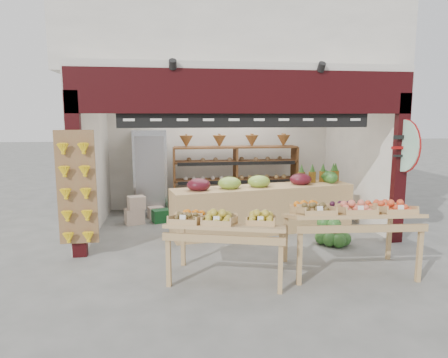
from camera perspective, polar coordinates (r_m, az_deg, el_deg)
ground at (r=7.98m, az=1.70°, el=-7.46°), size 60.00×60.00×0.00m
shop_structure at (r=9.40m, az=0.06°, el=19.15°), size 6.36×5.12×5.40m
banana_board at (r=6.63m, az=-20.34°, el=-1.52°), size 0.60×0.15×1.80m
gift_sign at (r=7.59m, az=24.32°, el=4.34°), size 0.04×0.93×0.92m
back_shelving at (r=9.43m, az=1.66°, el=1.90°), size 2.94×0.48×1.82m
refrigerator at (r=9.46m, az=-10.44°, el=1.02°), size 0.77×0.77×1.95m
cardboard_stack at (r=8.75m, az=-11.11°, el=-4.69°), size 0.99×0.82×0.59m
mid_counter at (r=7.89m, az=5.58°, el=-3.98°), size 3.68×1.32×1.12m
display_table_left at (r=5.58m, az=-0.56°, el=-6.31°), size 1.78×1.30×1.02m
display_table_right at (r=6.05m, az=17.52°, el=-4.55°), size 1.85×1.13×1.12m
watermelon_pile at (r=7.42m, az=15.13°, el=-7.61°), size 0.61×0.62×0.47m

